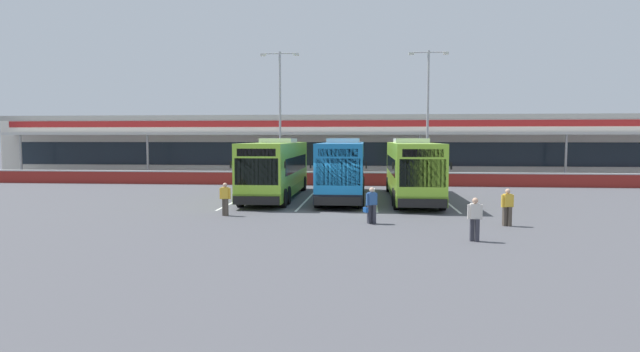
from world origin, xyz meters
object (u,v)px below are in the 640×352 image
at_px(coach_bus_leftmost, 276,170).
at_px(lamp_post_west, 280,108).
at_px(pedestrian_with_handbag, 371,204).
at_px(coach_bus_left_centre, 343,170).
at_px(pedestrian_child, 225,198).
at_px(lamp_post_centre, 428,108).
at_px(coach_bus_centre, 412,171).
at_px(pedestrian_in_dark_coat, 475,218).
at_px(pedestrian_near_bin, 507,206).

xyz_separation_m(coach_bus_leftmost, lamp_post_west, (-1.57, 10.87, 4.50)).
bearing_deg(pedestrian_with_handbag, coach_bus_left_centre, 100.00).
relative_size(pedestrian_child, lamp_post_west, 0.15).
relative_size(coach_bus_leftmost, lamp_post_centre, 1.11).
xyz_separation_m(coach_bus_left_centre, pedestrian_with_handbag, (1.71, -9.67, -0.93)).
bearing_deg(coach_bus_centre, coach_bus_leftmost, 177.66).
xyz_separation_m(pedestrian_with_handbag, pedestrian_child, (-7.10, 1.70, 0.02)).
height_order(pedestrian_in_dark_coat, pedestrian_child, same).
distance_m(pedestrian_with_handbag, pedestrian_in_dark_coat, 5.22).
relative_size(pedestrian_with_handbag, pedestrian_child, 1.00).
distance_m(coach_bus_leftmost, lamp_post_west, 11.87).
bearing_deg(pedestrian_in_dark_coat, lamp_post_west, 115.13).
bearing_deg(pedestrian_in_dark_coat, lamp_post_centre, 87.54).
relative_size(coach_bus_centre, pedestrian_with_handbag, 7.50).
xyz_separation_m(coach_bus_leftmost, pedestrian_near_bin, (11.80, -9.66, -0.91)).
height_order(coach_bus_left_centre, pedestrian_child, coach_bus_left_centre).
height_order(coach_bus_leftmost, coach_bus_left_centre, same).
xyz_separation_m(coach_bus_left_centre, lamp_post_west, (-5.81, 10.75, 4.50)).
relative_size(coach_bus_centre, pedestrian_child, 7.50).
xyz_separation_m(coach_bus_left_centre, lamp_post_centre, (6.52, 11.24, 4.50)).
bearing_deg(coach_bus_centre, pedestrian_in_dark_coat, -84.64).
relative_size(pedestrian_in_dark_coat, pedestrian_near_bin, 1.00).
bearing_deg(coach_bus_centre, lamp_post_west, 131.93).
relative_size(coach_bus_left_centre, pedestrian_with_handbag, 7.50).
bearing_deg(lamp_post_centre, pedestrian_in_dark_coat, -92.46).
bearing_deg(pedestrian_near_bin, pedestrian_in_dark_coat, -120.75).
bearing_deg(pedestrian_near_bin, coach_bus_leftmost, 140.67).
distance_m(coach_bus_leftmost, pedestrian_with_handbag, 11.29).
height_order(coach_bus_leftmost, pedestrian_near_bin, coach_bus_leftmost).
distance_m(pedestrian_with_handbag, pedestrian_near_bin, 5.85).
bearing_deg(coach_bus_leftmost, pedestrian_with_handbag, -58.08).
xyz_separation_m(coach_bus_centre, lamp_post_centre, (2.26, 11.71, 4.50)).
height_order(pedestrian_in_dark_coat, lamp_post_centre, lamp_post_centre).
height_order(coach_bus_centre, pedestrian_with_handbag, coach_bus_centre).
height_order(coach_bus_left_centre, coach_bus_centre, same).
bearing_deg(pedestrian_child, pedestrian_in_dark_coat, -26.12).
distance_m(lamp_post_west, lamp_post_centre, 12.34).
relative_size(lamp_post_west, lamp_post_centre, 1.00).
height_order(coach_bus_left_centre, lamp_post_centre, lamp_post_centre).
xyz_separation_m(pedestrian_in_dark_coat, lamp_post_west, (-11.28, 24.04, 5.42)).
bearing_deg(lamp_post_centre, pedestrian_with_handbag, -102.96).
bearing_deg(coach_bus_leftmost, pedestrian_near_bin, -39.33).
relative_size(pedestrian_with_handbag, pedestrian_near_bin, 1.00).
distance_m(pedestrian_child, lamp_post_west, 19.49).
distance_m(coach_bus_centre, pedestrian_near_bin, 9.92).
xyz_separation_m(coach_bus_leftmost, pedestrian_with_handbag, (5.95, -9.55, -0.93)).
xyz_separation_m(coach_bus_leftmost, coach_bus_centre, (8.51, -0.35, 0.00)).
xyz_separation_m(pedestrian_in_dark_coat, pedestrian_child, (-10.86, 5.32, 0.00)).
relative_size(coach_bus_leftmost, lamp_post_west, 1.11).
bearing_deg(pedestrian_child, lamp_post_west, 91.28).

